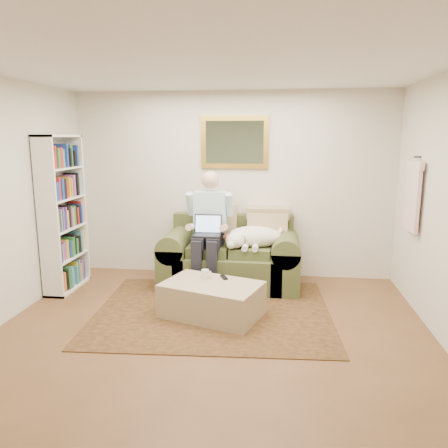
% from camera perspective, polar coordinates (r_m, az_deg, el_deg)
% --- Properties ---
extents(room_shell, '(4.51, 5.00, 2.61)m').
position_cam_1_polar(room_shell, '(4.09, -2.15, 1.84)').
color(room_shell, brown).
rests_on(room_shell, ground).
extents(rug, '(2.77, 2.28, 0.01)m').
position_cam_1_polar(rug, '(5.12, -1.44, -11.28)').
color(rug, black).
rests_on(rug, room_shell).
extents(sofa, '(1.82, 0.93, 1.09)m').
position_cam_1_polar(sofa, '(5.91, 0.85, -4.99)').
color(sofa, brown).
rests_on(sofa, room_shell).
extents(seated_man, '(0.60, 0.86, 1.53)m').
position_cam_1_polar(seated_man, '(5.67, -2.07, -0.97)').
color(seated_man, '#8CC9D8').
rests_on(seated_man, sofa).
extents(laptop, '(0.35, 0.28, 0.26)m').
position_cam_1_polar(laptop, '(5.59, -2.19, -0.75)').
color(laptop, black).
rests_on(laptop, seated_man).
extents(sleeping_dog, '(0.75, 0.47, 0.28)m').
position_cam_1_polar(sleeping_dog, '(5.69, 4.03, -1.65)').
color(sleeping_dog, white).
rests_on(sleeping_dog, sofa).
extents(ottoman, '(1.21, 0.97, 0.38)m').
position_cam_1_polar(ottoman, '(4.93, -1.60, -9.85)').
color(ottoman, tan).
rests_on(ottoman, room_shell).
extents(coffee_mug, '(0.08, 0.08, 0.10)m').
position_cam_1_polar(coffee_mug, '(5.03, -2.49, -6.54)').
color(coffee_mug, white).
rests_on(coffee_mug, ottoman).
extents(tv_remote, '(0.11, 0.16, 0.02)m').
position_cam_1_polar(tv_remote, '(5.04, -0.02, -6.96)').
color(tv_remote, black).
rests_on(tv_remote, ottoman).
extents(bookshelf, '(0.28, 0.80, 2.00)m').
position_cam_1_polar(bookshelf, '(5.99, -20.33, 1.26)').
color(bookshelf, white).
rests_on(bookshelf, room_shell).
extents(wall_mirror, '(0.94, 0.04, 0.72)m').
position_cam_1_polar(wall_mirror, '(6.13, 1.39, 10.63)').
color(wall_mirror, gold).
rests_on(wall_mirror, room_shell).
extents(hanging_shirt, '(0.06, 0.52, 0.90)m').
position_cam_1_polar(hanging_shirt, '(5.48, 23.43, 3.86)').
color(hanging_shirt, '#FDD1D4').
rests_on(hanging_shirt, room_shell).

